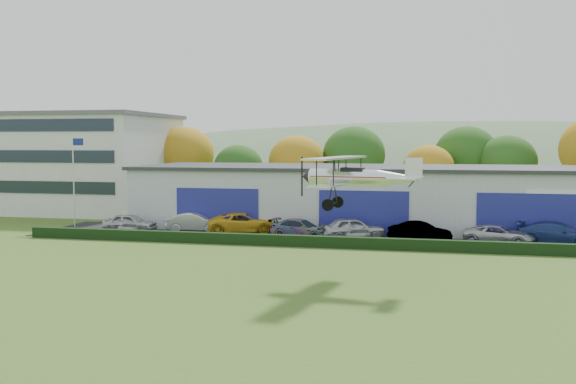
% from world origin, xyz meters
% --- Properties ---
extents(ground, '(300.00, 300.00, 0.00)m').
position_xyz_m(ground, '(0.00, 0.00, 0.00)').
color(ground, '#40611E').
rests_on(ground, ground).
extents(apron, '(48.00, 9.00, 0.05)m').
position_xyz_m(apron, '(3.00, 21.00, 0.03)').
color(apron, black).
rests_on(apron, ground).
extents(hedge, '(46.00, 0.60, 0.80)m').
position_xyz_m(hedge, '(3.00, 16.20, 0.40)').
color(hedge, black).
rests_on(hedge, ground).
extents(hangar, '(40.60, 12.60, 5.30)m').
position_xyz_m(hangar, '(5.00, 27.98, 2.66)').
color(hangar, '#B2B7BC').
rests_on(hangar, ground).
extents(office_block, '(20.60, 15.60, 10.40)m').
position_xyz_m(office_block, '(-28.00, 35.00, 5.21)').
color(office_block, silver).
rests_on(office_block, ground).
extents(flagpole, '(1.05, 0.10, 8.00)m').
position_xyz_m(flagpole, '(-19.88, 22.00, 4.78)').
color(flagpole, silver).
rests_on(flagpole, ground).
extents(tree_belt, '(75.70, 13.22, 10.12)m').
position_xyz_m(tree_belt, '(0.85, 40.62, 5.61)').
color(tree_belt, '#3D2614').
rests_on(tree_belt, ground).
extents(distant_hills, '(430.00, 196.00, 56.00)m').
position_xyz_m(distant_hills, '(-4.38, 140.00, -13.05)').
color(distant_hills, '#4C6642').
rests_on(distant_hills, ground).
extents(car_0, '(4.47, 2.00, 1.49)m').
position_xyz_m(car_0, '(-13.85, 20.10, 0.80)').
color(car_0, silver).
rests_on(car_0, apron).
extents(car_1, '(4.84, 1.99, 1.56)m').
position_xyz_m(car_1, '(-8.62, 21.31, 0.83)').
color(car_1, silver).
rests_on(car_1, apron).
extents(car_2, '(6.27, 4.14, 1.60)m').
position_xyz_m(car_2, '(-4.65, 21.62, 0.85)').
color(car_2, gold).
rests_on(car_2, apron).
extents(car_3, '(5.13, 2.98, 1.40)m').
position_xyz_m(car_3, '(0.38, 20.12, 0.75)').
color(car_3, gray).
rests_on(car_3, apron).
extents(car_4, '(5.28, 3.64, 1.67)m').
position_xyz_m(car_4, '(4.42, 20.10, 0.88)').
color(car_4, silver).
rests_on(car_4, apron).
extents(car_5, '(4.75, 2.68, 1.48)m').
position_xyz_m(car_5, '(9.36, 19.80, 0.79)').
color(car_5, gray).
rests_on(car_5, apron).
extents(car_6, '(5.28, 3.19, 1.37)m').
position_xyz_m(car_6, '(14.90, 19.98, 0.74)').
color(car_6, silver).
rests_on(car_6, apron).
extents(car_7, '(5.92, 4.26, 1.59)m').
position_xyz_m(car_7, '(19.04, 20.61, 0.85)').
color(car_7, navy).
rests_on(car_7, apron).
extents(biplane, '(6.63, 7.58, 2.82)m').
position_xyz_m(biplane, '(6.00, 6.15, 5.60)').
color(biplane, silver).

